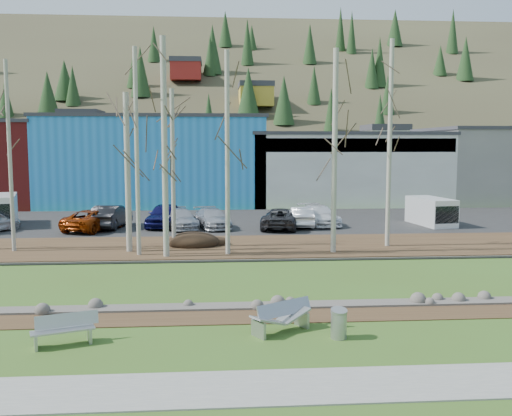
{
  "coord_description": "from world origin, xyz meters",
  "views": [
    {
      "loc": [
        -0.56,
        -16.08,
        5.59
      ],
      "look_at": [
        1.53,
        11.87,
        2.5
      ],
      "focal_mm": 40.0,
      "sensor_mm": 36.0,
      "label": 1
    }
  ],
  "objects": [
    {
      "name": "ground",
      "position": [
        0.0,
        0.0,
        0.0
      ],
      "size": [
        200.0,
        200.0,
        0.0
      ],
      "primitive_type": "plane",
      "color": "#38531C",
      "rests_on": "ground"
    },
    {
      "name": "river",
      "position": [
        0.0,
        7.2,
        0.0
      ],
      "size": [
        80.0,
        8.0,
        0.9
      ],
      "primitive_type": null,
      "color": "black",
      "rests_on": "ground"
    },
    {
      "name": "car_6",
      "position": [
        3.84,
        20.81,
        0.82
      ],
      "size": [
        3.22,
        5.22,
        1.35
      ],
      "primitive_type": "imported",
      "rotation": [
        0.0,
        0.0,
        2.93
      ],
      "color": "#2B2B2E",
      "rests_on": "parking_lot"
    },
    {
      "name": "car_5",
      "position": [
        5.29,
        21.54,
        0.81
      ],
      "size": [
        1.64,
        4.15,
        1.35
      ],
      "primitive_type": "imported",
      "rotation": [
        0.0,
        0.0,
        3.09
      ],
      "color": "silver",
      "rests_on": "parking_lot"
    },
    {
      "name": "parking_lot",
      "position": [
        0.0,
        25.0,
        0.07
      ],
      "size": [
        80.0,
        14.0,
        0.14
      ],
      "primitive_type": "cube",
      "color": "black",
      "rests_on": "ground"
    },
    {
      "name": "birch_7",
      "position": [
        5.53,
        12.3,
        5.25
      ],
      "size": [
        0.27,
        0.27,
        10.21
      ],
      "color": "#BAB8A8",
      "rests_on": "far_bank"
    },
    {
      "name": "car_8",
      "position": [
        -2.75,
        21.39,
        0.78
      ],
      "size": [
        2.85,
        4.72,
        1.28
      ],
      "primitive_type": "imported",
      "rotation": [
        0.0,
        0.0,
        0.26
      ],
      "color": "#9FA1A7",
      "rests_on": "parking_lot"
    },
    {
      "name": "car_2",
      "position": [
        -8.24,
        20.93,
        0.82
      ],
      "size": [
        3.89,
        5.36,
        1.35
      ],
      "primitive_type": "imported",
      "rotation": [
        0.0,
        0.0,
        2.76
      ],
      "color": "#882C06",
      "rests_on": "parking_lot"
    },
    {
      "name": "far_bank_rocks",
      "position": [
        0.0,
        11.3,
        0.0
      ],
      "size": [
        80.0,
        0.8,
        0.46
      ],
      "primitive_type": null,
      "color": "#47423D",
      "rests_on": "ground"
    },
    {
      "name": "litter_bin",
      "position": [
        3.04,
        -0.24,
        0.4
      ],
      "size": [
        0.52,
        0.52,
        0.8
      ],
      "primitive_type": "cylinder",
      "rotation": [
        0.0,
        0.0,
        0.13
      ],
      "color": "#A0A2A4",
      "rests_on": "ground"
    },
    {
      "name": "van_grey",
      "position": [
        -15.01,
        23.44,
        1.19
      ],
      "size": [
        3.25,
        5.16,
        2.1
      ],
      "rotation": [
        0.0,
        0.0,
        0.28
      ],
      "color": "silver",
      "rests_on": "parking_lot"
    },
    {
      "name": "birch_5",
      "position": [
        -2.7,
        14.47,
        4.35
      ],
      "size": [
        0.23,
        0.23,
        8.4
      ],
      "color": "#BAB8A8",
      "rests_on": "far_bank"
    },
    {
      "name": "dirt_mound",
      "position": [
        -1.68,
        14.71,
        0.43
      ],
      "size": [
        2.81,
        1.99,
        0.55
      ],
      "primitive_type": "ellipsoid",
      "color": "black",
      "rests_on": "far_bank"
    },
    {
      "name": "building_grey",
      "position": [
        28.0,
        39.0,
        3.66
      ],
      "size": [
        14.28,
        12.24,
        7.3
      ],
      "color": "slate",
      "rests_on": "ground"
    },
    {
      "name": "car_4",
      "position": [
        -3.86,
        22.18,
        0.92
      ],
      "size": [
        2.52,
        4.82,
        1.57
      ],
      "primitive_type": "imported",
      "rotation": [
        0.0,
        0.0,
        -0.15
      ],
      "color": "#0F1046",
      "rests_on": "parking_lot"
    },
    {
      "name": "footpath",
      "position": [
        0.0,
        -3.5,
        0.02
      ],
      "size": [
        80.0,
        2.0,
        0.04
      ],
      "primitive_type": "cube",
      "color": "slate",
      "rests_on": "ground"
    },
    {
      "name": "bench_intact",
      "position": [
        -4.78,
        -0.18,
        0.43
      ],
      "size": [
        1.8,
        1.06,
        0.86
      ],
      "rotation": [
        0.0,
        0.0,
        0.35
      ],
      "color": "#A0A2A4",
      "rests_on": "ground"
    },
    {
      "name": "car_7",
      "position": [
        6.65,
        22.26,
        0.82
      ],
      "size": [
        2.69,
        4.92,
        1.35
      ],
      "primitive_type": "imported",
      "rotation": [
        0.0,
        0.0,
        0.18
      ],
      "color": "silver",
      "rests_on": "parking_lot"
    },
    {
      "name": "birch_6",
      "position": [
        0.14,
        12.21,
        5.18
      ],
      "size": [
        0.23,
        0.23,
        10.05
      ],
      "color": "#BAB8A8",
      "rests_on": "far_bank"
    },
    {
      "name": "dirt_strip",
      "position": [
        0.0,
        2.1,
        0.01
      ],
      "size": [
        80.0,
        1.8,
        0.03
      ],
      "primitive_type": "cube",
      "color": "#382616",
      "rests_on": "ground"
    },
    {
      "name": "car_3",
      "position": [
        -0.67,
        21.39,
        0.78
      ],
      "size": [
        2.85,
        4.72,
        1.28
      ],
      "primitive_type": "imported",
      "rotation": [
        0.0,
        0.0,
        0.26
      ],
      "color": "#9FA1A7",
      "rests_on": "parking_lot"
    },
    {
      "name": "birch_3",
      "position": [
        -4.3,
        12.33,
        5.24
      ],
      "size": [
        0.21,
        0.21,
        10.18
      ],
      "color": "#BAB8A8",
      "rests_on": "far_bank"
    },
    {
      "name": "building_white",
      "position": [
        12.0,
        38.98,
        3.41
      ],
      "size": [
        18.36,
        12.24,
        6.8
      ],
      "color": "#B7B8B3",
      "rests_on": "ground"
    },
    {
      "name": "birch_2",
      "position": [
        -4.91,
        13.31,
        4.19
      ],
      "size": [
        0.3,
        0.3,
        8.09
      ],
      "color": "#BAB8A8",
      "rests_on": "far_bank"
    },
    {
      "name": "near_bank_rocks",
      "position": [
        0.0,
        3.1,
        0.0
      ],
      "size": [
        80.0,
        0.8,
        0.5
      ],
      "primitive_type": null,
      "color": "#47423D",
      "rests_on": "ground"
    },
    {
      "name": "birch_1",
      "position": [
        -10.9,
        13.87,
        5.01
      ],
      "size": [
        0.2,
        0.2,
        9.73
      ],
      "color": "#BAB8A8",
      "rests_on": "far_bank"
    },
    {
      "name": "far_bank",
      "position": [
        0.0,
        14.5,
        0.07
      ],
      "size": [
        80.0,
        7.0,
        0.15
      ],
      "primitive_type": "cube",
      "color": "#382616",
      "rests_on": "ground"
    },
    {
      "name": "hillside",
      "position": [
        0.0,
        84.0,
        17.5
      ],
      "size": [
        160.0,
        72.0,
        35.0
      ],
      "primitive_type": null,
      "color": "#2D261B",
      "rests_on": "ground"
    },
    {
      "name": "building_blue",
      "position": [
        -6.0,
        39.0,
        4.16
      ],
      "size": [
        20.4,
        12.24,
        8.3
      ],
      "color": "#217FCF",
      "rests_on": "ground"
    },
    {
      "name": "birch_4",
      "position": [
        -2.9,
        11.81,
        5.45
      ],
      "size": [
        0.29,
        0.29,
        10.6
      ],
      "color": "#BAB8A8",
      "rests_on": "far_bank"
    },
    {
      "name": "seagull",
      "position": [
        3.31,
        0.79,
        0.16
      ],
      "size": [
        0.4,
        0.19,
        0.29
      ],
      "rotation": [
        0.0,
        0.0,
        -0.11
      ],
      "color": "gold",
      "rests_on": "ground"
    },
    {
      "name": "bench_damaged",
      "position": [
        1.47,
        0.51,
        0.45
      ],
      "size": [
        2.02,
        1.6,
        0.89
      ],
      "rotation": [
        0.0,
        0.0,
        0.57
      ],
      "color": "#A0A2A4",
      "rests_on": "ground"
    },
    {
      "name": "car_1",
      "position": [
        -7.37,
        21.91,
        0.91
      ],
      "size": [
        2.3,
        4.84,
        1.53
      ],
      "primitive_type": "imported",
      "rotation": [
        0.0,
        0.0,
        2.99
      ],
      "color": "black",
      "rests_on": "parking_lot"
    },
    {
      "name": "van_white",
      "position": [
        14.39,
        21.68,
        1.07
      ],
      "size": [
        2.3,
        4.43,
        1.86
      ],
      "rotation": [
        0.0,
        0.0,
        0.13
      ],
      "color": "silver",
      "rests_on": "parking_lot"
    },
    {
      "name": "birch_8",
      "position": [
        8.85,
        13.9,
        5.65
      ],
      "size": [
        0.24,
        0.24,
        11.0
      ],
      "color": "#BAB8A8",
      "rests_on": "far_bank"
    }
  ]
}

